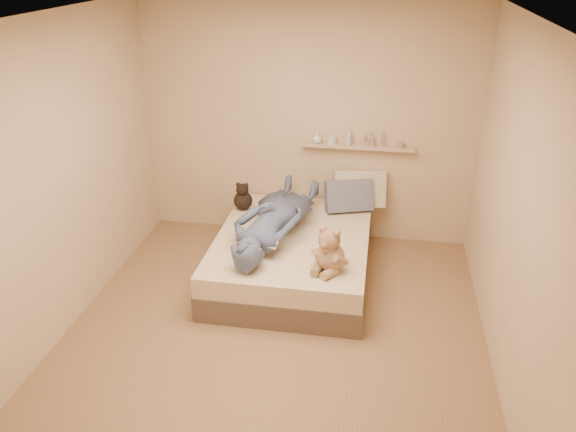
% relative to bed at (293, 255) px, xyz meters
% --- Properties ---
extents(room, '(3.80, 3.80, 3.80)m').
position_rel_bed_xyz_m(room, '(0.00, -0.93, 1.08)').
color(room, '#886446').
rests_on(room, ground).
extents(bed, '(1.50, 1.90, 0.45)m').
position_rel_bed_xyz_m(bed, '(0.00, 0.00, 0.00)').
color(bed, brown).
rests_on(bed, floor).
extents(game_console, '(0.20, 0.13, 0.06)m').
position_rel_bed_xyz_m(game_console, '(-0.15, -0.49, 0.39)').
color(game_console, '#ABAEB2').
rests_on(game_console, bed).
extents(teddy_bear, '(0.34, 0.35, 0.43)m').
position_rel_bed_xyz_m(teddy_bear, '(0.42, -0.59, 0.40)').
color(teddy_bear, tan).
rests_on(teddy_bear, bed).
extents(dark_plush, '(0.20, 0.20, 0.31)m').
position_rel_bed_xyz_m(dark_plush, '(-0.63, 0.52, 0.36)').
color(dark_plush, black).
rests_on(dark_plush, bed).
extents(pillow_cream, '(0.59, 0.36, 0.43)m').
position_rel_bed_xyz_m(pillow_cream, '(0.60, 0.83, 0.43)').
color(pillow_cream, '#C2B999').
rests_on(pillow_cream, bed).
extents(pillow_grey, '(0.55, 0.39, 0.37)m').
position_rel_bed_xyz_m(pillow_grey, '(0.50, 0.69, 0.40)').
color(pillow_grey, slate).
rests_on(pillow_grey, bed).
extents(person, '(0.88, 1.74, 0.40)m').
position_rel_bed_xyz_m(person, '(-0.18, -0.03, 0.42)').
color(person, '#4D5679').
rests_on(person, bed).
extents(wall_shelf, '(1.20, 0.12, 0.03)m').
position_rel_bed_xyz_m(wall_shelf, '(0.55, 0.91, 0.88)').
color(wall_shelf, tan).
rests_on(wall_shelf, wall_back).
extents(shelf_bottles, '(0.99, 0.14, 0.18)m').
position_rel_bed_xyz_m(shelf_bottles, '(0.42, 0.91, 0.96)').
color(shelf_bottles, silver).
rests_on(shelf_bottles, wall_shelf).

